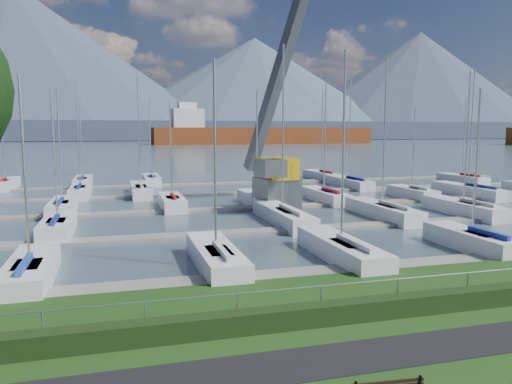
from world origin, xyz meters
name	(u,v)px	position (x,y,z in m)	size (l,w,h in m)	color
path	(392,352)	(0.00, -3.00, 0.01)	(160.00, 2.00, 0.04)	black
water	(131,143)	(0.00, 260.00, -0.40)	(800.00, 540.00, 0.20)	#425761
hedge	(352,311)	(0.00, -0.40, 0.35)	(80.00, 0.70, 0.70)	black
fence	(348,284)	(0.00, 0.00, 1.20)	(0.04, 0.04, 80.00)	gray
foothill	(128,130)	(0.00, 330.00, 6.00)	(900.00, 80.00, 12.00)	#40475D
mountains	(133,79)	(7.35, 404.62, 46.68)	(1190.00, 360.00, 115.00)	#434D62
docks	(212,210)	(0.00, 26.00, -0.22)	(90.00, 41.60, 0.25)	slate
crane	(277,144)	(5.86, 26.01, 5.33)	(6.48, 13.21, 22.35)	#525659
cargo_ship_mid	(255,136)	(57.41, 218.95, 3.47)	(107.75, 20.76, 21.50)	maroon
sailboat_fleet	(167,143)	(-3.53, 27.86, 5.40)	(74.83, 49.82, 13.47)	navy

